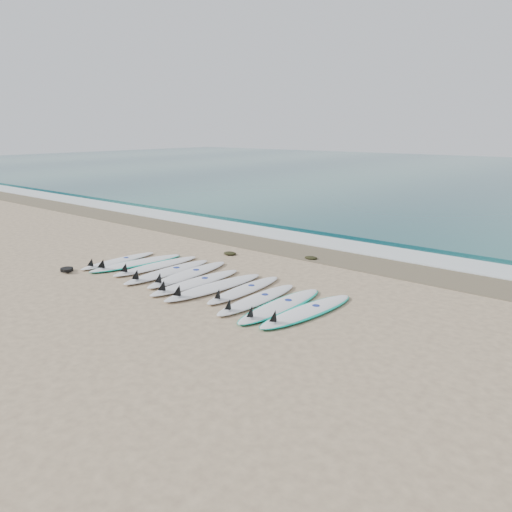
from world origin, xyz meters
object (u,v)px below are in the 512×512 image
Objects in this scene: surfboard_0 at (117,261)px; surfboard_5 at (194,282)px; surfboard_10 at (306,311)px; leash_coil at (67,270)px.

surfboard_5 is (3.08, -0.04, 0.01)m from surfboard_0.
surfboard_5 is 1.00× the size of surfboard_10.
surfboard_5 is 3.08m from surfboard_10.
surfboard_10 is at bearing -0.08° from surfboard_0.
surfboard_10 is (6.16, 0.10, -0.00)m from surfboard_0.
surfboard_0 is 0.87× the size of surfboard_5.
surfboard_10 is 6.59m from leash_coil.
surfboard_5 is at bearing 21.32° from leash_coil.
leash_coil is (-0.26, -1.34, -0.00)m from surfboard_0.
leash_coil is at bearing -102.05° from surfboard_0.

